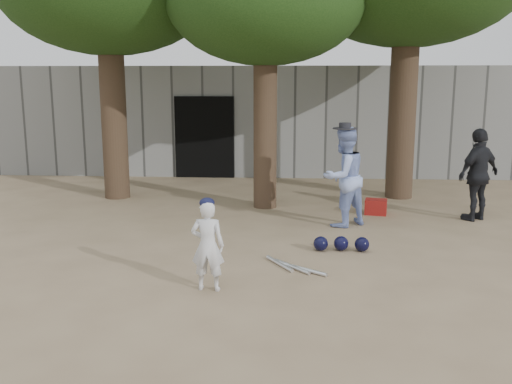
# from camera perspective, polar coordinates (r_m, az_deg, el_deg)

# --- Properties ---
(ground) EXTENTS (70.00, 70.00, 0.00)m
(ground) POSITION_cam_1_polar(r_m,az_deg,el_deg) (8.05, -4.73, -7.99)
(ground) COLOR #937C5E
(ground) RESTS_ON ground
(boy_player) EXTENTS (0.44, 0.30, 1.16)m
(boy_player) POSITION_cam_1_polar(r_m,az_deg,el_deg) (7.23, -4.85, -5.38)
(boy_player) COLOR silver
(boy_player) RESTS_ON ground
(spectator_blue) EXTENTS (1.12, 1.08, 1.81)m
(spectator_blue) POSITION_cam_1_polar(r_m,az_deg,el_deg) (10.43, 8.75, 1.50)
(spectator_blue) COLOR #98AEEB
(spectator_blue) RESTS_ON ground
(spectator_dark) EXTENTS (1.09, 0.93, 1.75)m
(spectator_dark) POSITION_cam_1_polar(r_m,az_deg,el_deg) (11.53, 21.34, 1.62)
(spectator_dark) COLOR black
(spectator_dark) RESTS_ON ground
(red_bag) EXTENTS (0.48, 0.40, 0.30)m
(red_bag) POSITION_cam_1_polar(r_m,az_deg,el_deg) (11.59, 11.89, -1.46)
(red_bag) COLOR maroon
(red_bag) RESTS_ON ground
(back_building) EXTENTS (16.00, 5.24, 3.00)m
(back_building) POSITION_cam_1_polar(r_m,az_deg,el_deg) (17.93, -0.17, 7.54)
(back_building) COLOR gray
(back_building) RESTS_ON ground
(helmet_row) EXTENTS (0.87, 0.26, 0.23)m
(helmet_row) POSITION_cam_1_polar(r_m,az_deg,el_deg) (9.04, 8.52, -5.14)
(helmet_row) COLOR black
(helmet_row) RESTS_ON ground
(bat_pile) EXTENTS (0.87, 0.80, 0.06)m
(bat_pile) POSITION_cam_1_polar(r_m,az_deg,el_deg) (8.18, 3.63, -7.45)
(bat_pile) COLOR silver
(bat_pile) RESTS_ON ground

